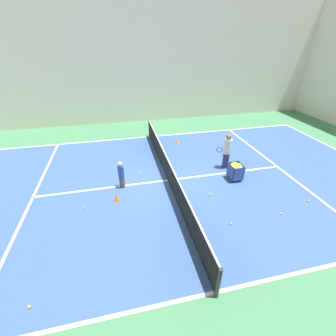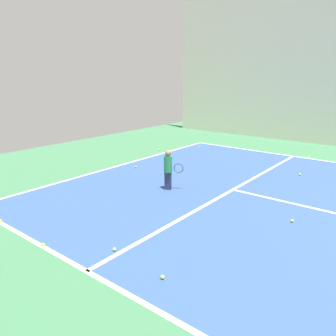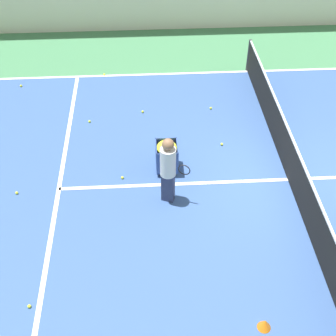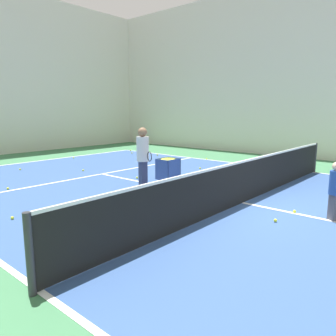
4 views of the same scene
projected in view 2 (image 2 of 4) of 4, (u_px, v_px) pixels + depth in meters
line_baseline_near at (123, 164)px, 12.23m from camera, size 10.53×0.10×0.00m
line_service_near at (233, 190)px, 9.51m from camera, size 10.53×0.10×0.00m
player_near_baseline at (168, 167)px, 9.38m from camera, size 0.40×0.54×1.18m
tennis_ball_0 at (159, 150)px, 14.53m from camera, size 0.07×0.07×0.07m
tennis_ball_2 at (300, 174)px, 10.88m from camera, size 0.07×0.07×0.07m
tennis_ball_4 at (171, 164)px, 12.17m from camera, size 0.07×0.07×0.07m
tennis_ball_9 at (163, 277)px, 5.32m from camera, size 0.07×0.07×0.07m
tennis_ball_12 at (309, 157)px, 13.17m from camera, size 0.07×0.07×0.07m
tennis_ball_13 at (292, 221)px, 7.39m from camera, size 0.07×0.07×0.07m
tennis_ball_14 at (1, 221)px, 7.38m from camera, size 0.07×0.07×0.07m
tennis_ball_20 at (114, 249)px, 6.17m from camera, size 0.07×0.07×0.07m
tennis_ball_21 at (43, 245)px, 6.35m from camera, size 0.07×0.07×0.07m
tennis_ball_24 at (199, 147)px, 15.02m from camera, size 0.07×0.07×0.07m
tennis_ball_25 at (136, 167)px, 11.78m from camera, size 0.07×0.07×0.07m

